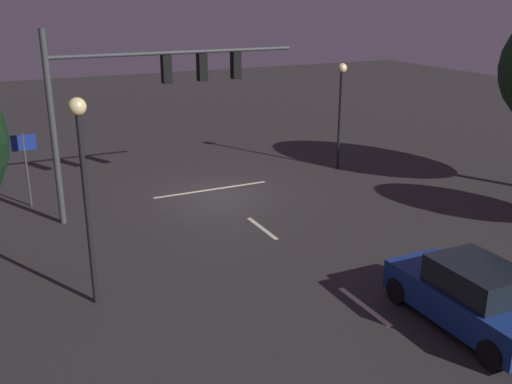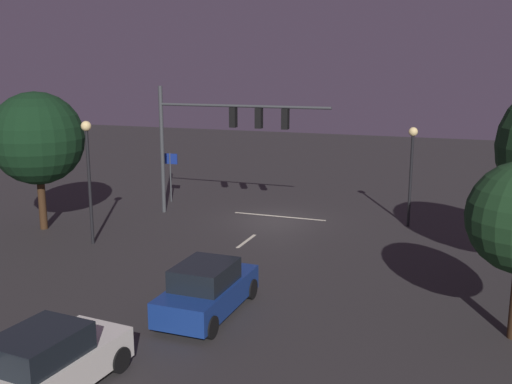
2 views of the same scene
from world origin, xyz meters
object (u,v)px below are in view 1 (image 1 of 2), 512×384
at_px(traffic_signal_assembly, 147,86).
at_px(car_approaching, 470,296).
at_px(street_lamp_left_kerb, 341,96).
at_px(street_lamp_right_kerb, 83,165).
at_px(route_sign, 25,154).

relative_size(traffic_signal_assembly, car_approaching, 2.10).
relative_size(car_approaching, street_lamp_left_kerb, 0.90).
xyz_separation_m(street_lamp_left_kerb, street_lamp_right_kerb, (12.82, 7.87, 0.34)).
bearing_deg(street_lamp_right_kerb, route_sign, -85.07).
relative_size(street_lamp_left_kerb, street_lamp_right_kerb, 0.90).
relative_size(car_approaching, street_lamp_right_kerb, 0.81).
height_order(traffic_signal_assembly, street_lamp_right_kerb, traffic_signal_assembly).
distance_m(traffic_signal_assembly, street_lamp_left_kerb, 9.58).
height_order(traffic_signal_assembly, street_lamp_left_kerb, traffic_signal_assembly).
bearing_deg(traffic_signal_assembly, route_sign, -29.38).
relative_size(car_approaching, route_sign, 1.53).
distance_m(car_approaching, street_lamp_left_kerb, 14.13).
bearing_deg(street_lamp_left_kerb, car_approaching, 69.64).
height_order(street_lamp_left_kerb, route_sign, street_lamp_left_kerb).
bearing_deg(route_sign, traffic_signal_assembly, 150.62).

